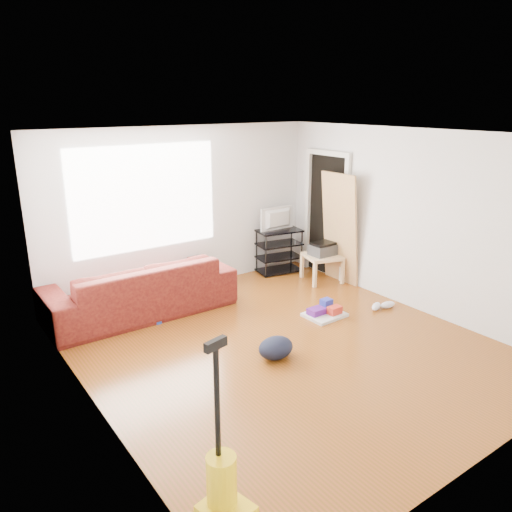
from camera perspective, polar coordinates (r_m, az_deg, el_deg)
room at (r=5.81m, az=3.09°, el=1.45°), size 4.51×5.01×2.51m
sofa at (r=7.21m, az=-12.90°, el=-6.34°), size 2.57×1.00×0.75m
tv_stand at (r=8.55m, az=2.65°, el=0.62°), size 0.81×0.55×0.74m
tv at (r=8.41m, az=2.70°, el=4.25°), size 0.67×0.09×0.38m
side_table at (r=8.19m, az=7.59°, el=-0.34°), size 0.67×0.67×0.44m
printer at (r=8.14m, az=7.64°, el=0.82°), size 0.40×0.30×0.21m
bucket at (r=6.93m, az=-11.47°, el=-7.25°), size 0.37×0.37×0.29m
toilet_paper at (r=6.86m, az=-11.38°, el=-5.69°), size 0.12×0.12×0.11m
cleaning_tray at (r=6.98m, az=7.86°, el=-6.34°), size 0.54×0.43×0.19m
backpack at (r=5.90m, az=2.26°, el=-11.47°), size 0.49×0.42×0.24m
sneakers at (r=7.36m, az=14.19°, el=-5.52°), size 0.44×0.22×0.10m
vacuum at (r=3.79m, az=-3.69°, el=-25.65°), size 0.36×0.40×1.42m
door_panel at (r=8.31m, az=9.24°, el=-2.87°), size 0.22×0.72×1.78m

